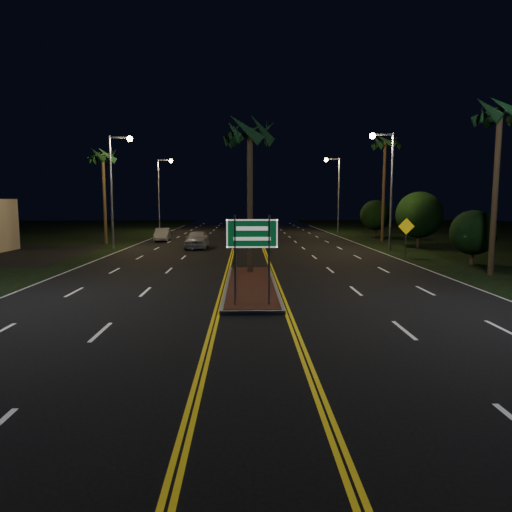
{
  "coord_description": "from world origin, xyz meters",
  "views": [
    {
      "loc": [
        -0.22,
        -13.14,
        3.82
      ],
      "look_at": [
        0.14,
        2.86,
        1.9
      ],
      "focal_mm": 32.0,
      "sensor_mm": 36.0,
      "label": 1
    }
  ],
  "objects_px": {
    "streetlight_left_far": "(162,186)",
    "shrub_near": "(473,233)",
    "car_far": "(163,233)",
    "median_island": "(251,285)",
    "palm_right_near": "(500,113)",
    "palm_right_far": "(385,144)",
    "streetlight_right_mid": "(387,177)",
    "palm_left_far": "(103,156)",
    "palm_median": "(250,133)",
    "car_near": "(197,238)",
    "warning_sign": "(406,232)",
    "shrub_mid": "(419,215)",
    "highway_sign": "(252,242)",
    "shrub_far": "(375,215)",
    "streetlight_left_mid": "(116,178)",
    "streetlight_right_far": "(336,186)"
  },
  "relations": [
    {
      "from": "streetlight_left_mid",
      "to": "streetlight_left_far",
      "type": "bearing_deg",
      "value": 90.0
    },
    {
      "from": "palm_left_far",
      "to": "palm_right_far",
      "type": "bearing_deg",
      "value": 4.47
    },
    {
      "from": "streetlight_left_mid",
      "to": "palm_right_far",
      "type": "bearing_deg",
      "value": 14.37
    },
    {
      "from": "highway_sign",
      "to": "streetlight_right_mid",
      "type": "bearing_deg",
      "value": 61.07
    },
    {
      "from": "palm_right_far",
      "to": "shrub_far",
      "type": "height_order",
      "value": "palm_right_far"
    },
    {
      "from": "streetlight_left_far",
      "to": "shrub_mid",
      "type": "distance_m",
      "value": 31.85
    },
    {
      "from": "streetlight_right_mid",
      "to": "palm_right_far",
      "type": "distance_m",
      "value": 9.0
    },
    {
      "from": "palm_median",
      "to": "shrub_mid",
      "type": "bearing_deg",
      "value": 43.96
    },
    {
      "from": "palm_median",
      "to": "shrub_near",
      "type": "relative_size",
      "value": 2.52
    },
    {
      "from": "streetlight_left_mid",
      "to": "car_near",
      "type": "height_order",
      "value": "streetlight_left_mid"
    },
    {
      "from": "highway_sign",
      "to": "median_island",
      "type": "bearing_deg",
      "value": 90.0
    },
    {
      "from": "median_island",
      "to": "palm_median",
      "type": "bearing_deg",
      "value": 90.0
    },
    {
      "from": "car_far",
      "to": "palm_median",
      "type": "bearing_deg",
      "value": -72.41
    },
    {
      "from": "palm_median",
      "to": "median_island",
      "type": "bearing_deg",
      "value": -90.0
    },
    {
      "from": "palm_left_far",
      "to": "car_near",
      "type": "bearing_deg",
      "value": -23.83
    },
    {
      "from": "palm_right_far",
      "to": "streetlight_right_mid",
      "type": "bearing_deg",
      "value": -105.29
    },
    {
      "from": "streetlight_right_far",
      "to": "car_near",
      "type": "distance_m",
      "value": 23.65
    },
    {
      "from": "car_near",
      "to": "warning_sign",
      "type": "bearing_deg",
      "value": -22.19
    },
    {
      "from": "palm_median",
      "to": "car_near",
      "type": "distance_m",
      "value": 15.71
    },
    {
      "from": "streetlight_left_far",
      "to": "shrub_near",
      "type": "distance_m",
      "value": 38.67
    },
    {
      "from": "streetlight_left_far",
      "to": "shrub_near",
      "type": "relative_size",
      "value": 2.73
    },
    {
      "from": "shrub_far",
      "to": "palm_right_far",
      "type": "bearing_deg",
      "value": -99.46
    },
    {
      "from": "highway_sign",
      "to": "palm_right_near",
      "type": "bearing_deg",
      "value": 29.95
    },
    {
      "from": "palm_right_near",
      "to": "shrub_near",
      "type": "bearing_deg",
      "value": 75.96
    },
    {
      "from": "median_island",
      "to": "highway_sign",
      "type": "distance_m",
      "value": 4.8
    },
    {
      "from": "median_island",
      "to": "car_far",
      "type": "bearing_deg",
      "value": 108.91
    },
    {
      "from": "palm_right_near",
      "to": "palm_right_far",
      "type": "xyz_separation_m",
      "value": [
        0.3,
        20.0,
        0.93
      ]
    },
    {
      "from": "streetlight_left_far",
      "to": "car_far",
      "type": "height_order",
      "value": "streetlight_left_far"
    },
    {
      "from": "median_island",
      "to": "palm_right_near",
      "type": "relative_size",
      "value": 1.1
    },
    {
      "from": "streetlight_right_mid",
      "to": "car_far",
      "type": "bearing_deg",
      "value": 153.85
    },
    {
      "from": "streetlight_left_mid",
      "to": "warning_sign",
      "type": "height_order",
      "value": "streetlight_left_mid"
    },
    {
      "from": "streetlight_left_mid",
      "to": "highway_sign",
      "type": "bearing_deg",
      "value": -63.41
    },
    {
      "from": "streetlight_right_mid",
      "to": "palm_right_near",
      "type": "bearing_deg",
      "value": -81.06
    },
    {
      "from": "car_near",
      "to": "palm_median",
      "type": "bearing_deg",
      "value": -72.25
    },
    {
      "from": "streetlight_left_far",
      "to": "shrub_mid",
      "type": "xyz_separation_m",
      "value": [
        24.61,
        -20.0,
        -2.93
      ]
    },
    {
      "from": "median_island",
      "to": "shrub_far",
      "type": "distance_m",
      "value": 32.19
    },
    {
      "from": "streetlight_right_mid",
      "to": "warning_sign",
      "type": "xyz_separation_m",
      "value": [
        0.19,
        -4.12,
        -3.9
      ]
    },
    {
      "from": "streetlight_left_mid",
      "to": "palm_median",
      "type": "distance_m",
      "value": 17.25
    },
    {
      "from": "car_far",
      "to": "median_island",
      "type": "bearing_deg",
      "value": -75.31
    },
    {
      "from": "shrub_near",
      "to": "shrub_far",
      "type": "relative_size",
      "value": 0.83
    },
    {
      "from": "streetlight_left_far",
      "to": "streetlight_right_far",
      "type": "xyz_separation_m",
      "value": [
        21.23,
        -2.0,
        0.0
      ]
    },
    {
      "from": "streetlight_left_far",
      "to": "palm_right_near",
      "type": "bearing_deg",
      "value": -55.79
    },
    {
      "from": "shrub_near",
      "to": "car_far",
      "type": "relative_size",
      "value": 0.76
    },
    {
      "from": "shrub_mid",
      "to": "shrub_far",
      "type": "xyz_separation_m",
      "value": [
        -0.2,
        12.0,
        -0.39
      ]
    },
    {
      "from": "car_near",
      "to": "palm_left_far",
      "type": "bearing_deg",
      "value": 156.83
    },
    {
      "from": "shrub_far",
      "to": "car_near",
      "type": "bearing_deg",
      "value": -146.79
    },
    {
      "from": "palm_median",
      "to": "shrub_mid",
      "type": "distance_m",
      "value": 19.97
    },
    {
      "from": "warning_sign",
      "to": "shrub_far",
      "type": "bearing_deg",
      "value": 79.74
    },
    {
      "from": "median_island",
      "to": "palm_right_near",
      "type": "distance_m",
      "value": 15.21
    },
    {
      "from": "palm_right_far",
      "to": "shrub_near",
      "type": "height_order",
      "value": "palm_right_far"
    }
  ]
}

